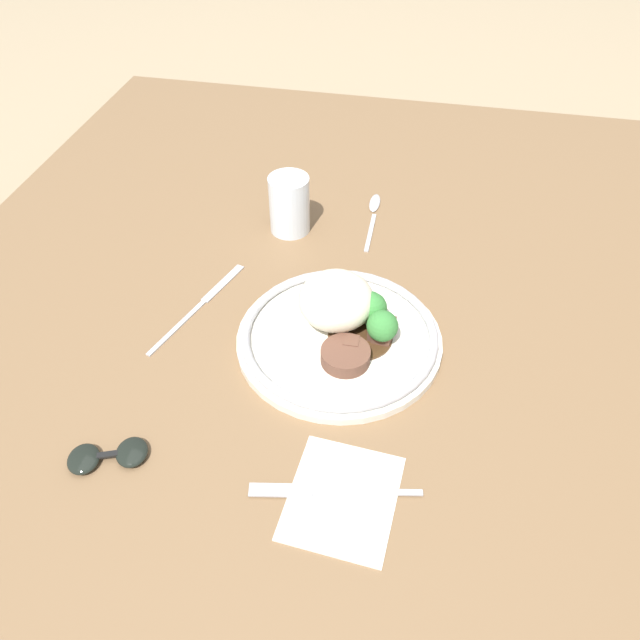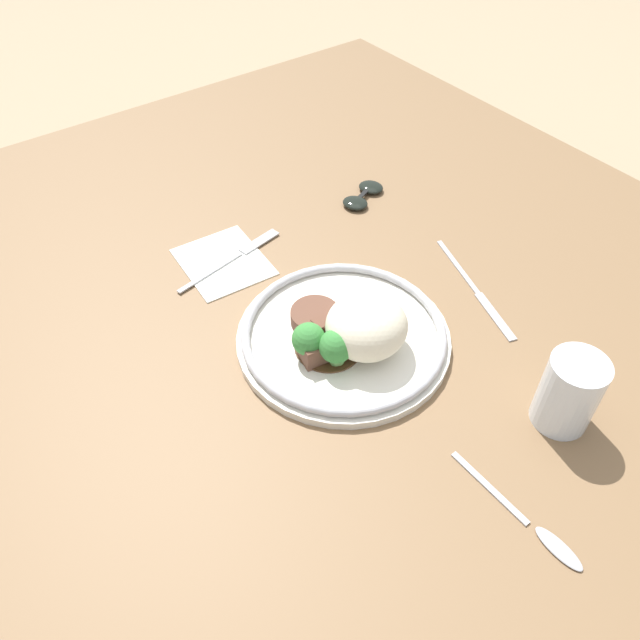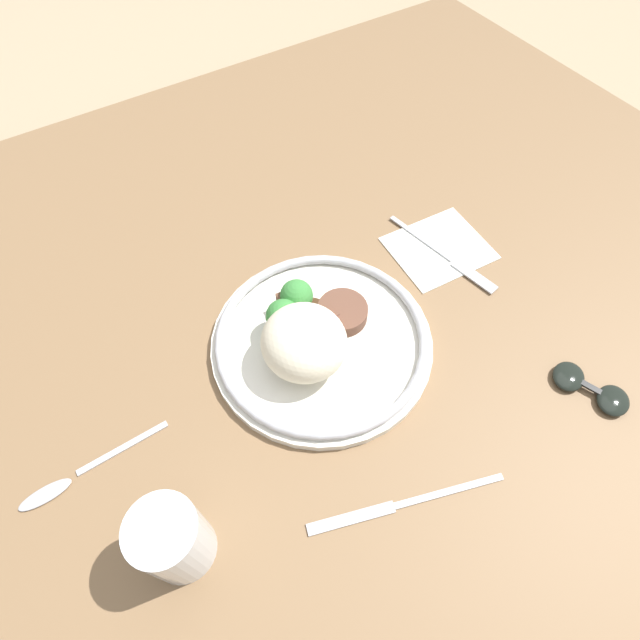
{
  "view_description": "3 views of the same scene",
  "coord_description": "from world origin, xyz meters",
  "px_view_note": "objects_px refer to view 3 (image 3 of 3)",
  "views": [
    {
      "loc": [
        -0.59,
        -0.09,
        0.64
      ],
      "look_at": [
        -0.01,
        0.03,
        0.07
      ],
      "focal_mm": 35.0,
      "sensor_mm": 36.0,
      "label": 1
    },
    {
      "loc": [
        0.41,
        -0.35,
        0.63
      ],
      "look_at": [
        -0.03,
        -0.02,
        0.07
      ],
      "focal_mm": 35.0,
      "sensor_mm": 36.0,
      "label": 2
    },
    {
      "loc": [
        0.16,
        0.27,
        0.58
      ],
      "look_at": [
        -0.02,
        -0.02,
        0.06
      ],
      "focal_mm": 28.0,
      "sensor_mm": 36.0,
      "label": 3
    }
  ],
  "objects_px": {
    "plate": "(314,335)",
    "sunglasses": "(590,388)",
    "knife": "(400,505)",
    "juice_glass": "(175,541)",
    "fork": "(451,260)",
    "spoon": "(65,480)"
  },
  "relations": [
    {
      "from": "plate",
      "to": "knife",
      "type": "relative_size",
      "value": 1.32
    },
    {
      "from": "plate",
      "to": "sunglasses",
      "type": "relative_size",
      "value": 2.79
    },
    {
      "from": "juice_glass",
      "to": "fork",
      "type": "relative_size",
      "value": 0.51
    },
    {
      "from": "fork",
      "to": "spoon",
      "type": "xyz_separation_m",
      "value": [
        0.55,
        0.01,
        -0.0
      ]
    },
    {
      "from": "fork",
      "to": "knife",
      "type": "distance_m",
      "value": 0.35
    },
    {
      "from": "spoon",
      "to": "sunglasses",
      "type": "relative_size",
      "value": 1.7
    },
    {
      "from": "plate",
      "to": "spoon",
      "type": "bearing_deg",
      "value": 0.21
    },
    {
      "from": "spoon",
      "to": "sunglasses",
      "type": "bearing_deg",
      "value": 156.92
    },
    {
      "from": "plate",
      "to": "fork",
      "type": "xyz_separation_m",
      "value": [
        -0.24,
        -0.01,
        -0.02
      ]
    },
    {
      "from": "plate",
      "to": "spoon",
      "type": "relative_size",
      "value": 1.64
    },
    {
      "from": "fork",
      "to": "knife",
      "type": "xyz_separation_m",
      "value": [
        0.26,
        0.23,
        -0.0
      ]
    },
    {
      "from": "juice_glass",
      "to": "sunglasses",
      "type": "height_order",
      "value": "juice_glass"
    },
    {
      "from": "juice_glass",
      "to": "spoon",
      "type": "distance_m",
      "value": 0.16
    },
    {
      "from": "fork",
      "to": "spoon",
      "type": "distance_m",
      "value": 0.55
    },
    {
      "from": "plate",
      "to": "juice_glass",
      "type": "bearing_deg",
      "value": 29.36
    },
    {
      "from": "fork",
      "to": "sunglasses",
      "type": "relative_size",
      "value": 1.9
    },
    {
      "from": "plate",
      "to": "knife",
      "type": "bearing_deg",
      "value": 82.67
    },
    {
      "from": "juice_glass",
      "to": "knife",
      "type": "height_order",
      "value": "juice_glass"
    },
    {
      "from": "juice_glass",
      "to": "spoon",
      "type": "relative_size",
      "value": 0.57
    },
    {
      "from": "knife",
      "to": "juice_glass",
      "type": "bearing_deg",
      "value": -3.73
    },
    {
      "from": "sunglasses",
      "to": "spoon",
      "type": "bearing_deg",
      "value": -43.79
    },
    {
      "from": "plate",
      "to": "knife",
      "type": "xyz_separation_m",
      "value": [
        0.03,
        0.21,
        -0.02
      ]
    }
  ]
}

